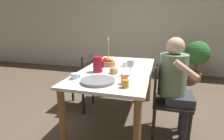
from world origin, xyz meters
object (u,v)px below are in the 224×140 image
at_px(chair_person_side, 166,98).
at_px(teacup_near_person, 75,77).
at_px(person_seated, 175,81).
at_px(candlestick_tall, 108,51).
at_px(chair_opposite, 81,80).
at_px(fruit_bowl, 108,62).
at_px(teacup_across, 126,65).
at_px(jam_jar_red, 124,80).
at_px(serving_tray, 98,81).
at_px(wine_glass_water, 130,64).
at_px(potted_plant, 197,56).
at_px(jam_jar_amber, 125,83).
at_px(bread_plate, 114,72).
at_px(red_pitcher, 98,64).

xyz_separation_m(chair_person_side, teacup_near_person, (-0.94, -0.39, 0.30)).
distance_m(person_seated, candlestick_tall, 1.24).
xyz_separation_m(chair_opposite, teacup_near_person, (0.30, -0.73, 0.30)).
height_order(chair_opposite, person_seated, person_seated).
relative_size(chair_person_side, teacup_near_person, 5.63).
height_order(teacup_near_person, fruit_bowl, fruit_bowl).
distance_m(teacup_across, jam_jar_red, 0.71).
bearing_deg(serving_tray, teacup_near_person, 173.44).
bearing_deg(wine_glass_water, potted_plant, 64.71).
distance_m(jam_jar_amber, potted_plant, 2.94).
relative_size(chair_opposite, teacup_across, 5.63).
height_order(person_seated, bread_plate, person_seated).
height_order(fruit_bowl, potted_plant, potted_plant).
xyz_separation_m(person_seated, potted_plant, (0.61, 2.25, -0.09)).
distance_m(jam_jar_red, potted_plant, 2.87).
distance_m(chair_opposite, serving_tray, 0.99).
bearing_deg(bread_plate, teacup_near_person, -141.41).
height_order(bread_plate, jam_jar_amber, bread_plate).
relative_size(person_seated, potted_plant, 1.26).
xyz_separation_m(person_seated, fruit_bowl, (-0.87, 0.29, 0.09)).
xyz_separation_m(red_pitcher, jam_jar_amber, (0.42, -0.43, -0.05)).
bearing_deg(fruit_bowl, chair_opposite, 171.40).
distance_m(teacup_across, bread_plate, 0.42).
relative_size(teacup_near_person, jam_jar_amber, 2.07).
height_order(wine_glass_water, teacup_across, wine_glass_water).
bearing_deg(chair_person_side, bread_plate, -79.54).
relative_size(chair_person_side, person_seated, 0.74).
relative_size(wine_glass_water, bread_plate, 0.82).
relative_size(chair_person_side, red_pitcher, 4.55).
distance_m(teacup_near_person, fruit_bowl, 0.68).
height_order(chair_opposite, fruit_bowl, chair_opposite).
distance_m(red_pitcher, jam_jar_red, 0.53).
xyz_separation_m(teacup_near_person, fruit_bowl, (0.16, 0.66, 0.02)).
xyz_separation_m(chair_opposite, wine_glass_water, (0.83, -0.45, 0.40)).
height_order(chair_opposite, jam_jar_red, chair_opposite).
bearing_deg(wine_glass_water, red_pitcher, 173.66).
bearing_deg(bread_plate, jam_jar_amber, -60.75).
bearing_deg(jam_jar_amber, serving_tray, 166.15).
xyz_separation_m(red_pitcher, teacup_near_person, (-0.13, -0.33, -0.07)).
xyz_separation_m(bread_plate, potted_plant, (1.29, 2.35, -0.16)).
distance_m(chair_person_side, jam_jar_amber, 0.70).
xyz_separation_m(wine_glass_water, potted_plant, (1.11, 2.34, -0.26)).
distance_m(wine_glass_water, serving_tray, 0.43).
bearing_deg(potted_plant, teacup_across, -122.52).
xyz_separation_m(teacup_near_person, teacup_across, (0.41, 0.69, 0.00)).
height_order(chair_person_side, teacup_across, chair_person_side).
bearing_deg(chair_person_side, teacup_across, -119.48).
xyz_separation_m(chair_person_side, candlestick_tall, (-0.91, 0.71, 0.41)).
distance_m(chair_opposite, wine_glass_water, 1.03).
xyz_separation_m(chair_person_side, potted_plant, (0.70, 2.24, 0.14)).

